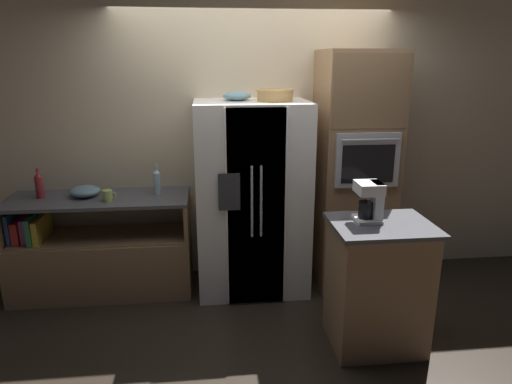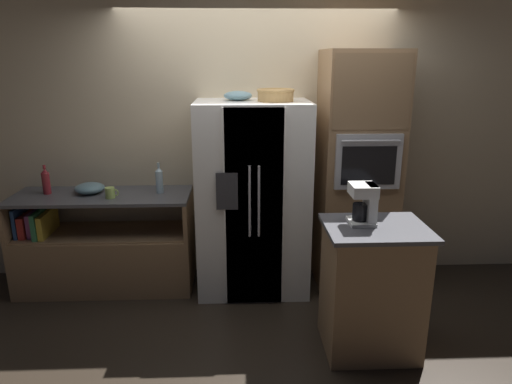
# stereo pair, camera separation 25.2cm
# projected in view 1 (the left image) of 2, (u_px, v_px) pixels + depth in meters

# --- Properties ---
(ground_plane) EXTENTS (20.00, 20.00, 0.00)m
(ground_plane) POSITION_uv_depth(u_px,v_px,m) (259.00, 289.00, 4.28)
(ground_plane) COLOR black
(wall_back) EXTENTS (12.00, 0.06, 2.80)m
(wall_back) POSITION_uv_depth(u_px,v_px,m) (253.00, 133.00, 4.33)
(wall_back) COLOR beige
(wall_back) RESTS_ON ground_plane
(counter_left) EXTENTS (1.58, 0.59, 0.90)m
(counter_left) POSITION_uv_depth(u_px,v_px,m) (101.00, 258.00, 4.17)
(counter_left) COLOR #93704C
(counter_left) RESTS_ON ground_plane
(refrigerator) EXTENTS (0.99, 0.74, 1.73)m
(refrigerator) POSITION_uv_depth(u_px,v_px,m) (252.00, 199.00, 4.10)
(refrigerator) COLOR white
(refrigerator) RESTS_ON ground_plane
(wall_oven) EXTENTS (0.67, 0.69, 2.15)m
(wall_oven) POSITION_uv_depth(u_px,v_px,m) (354.00, 172.00, 4.18)
(wall_oven) COLOR #93704C
(wall_oven) RESTS_ON ground_plane
(island_counter) EXTENTS (0.71, 0.58, 0.96)m
(island_counter) POSITION_uv_depth(u_px,v_px,m) (377.00, 285.00, 3.34)
(island_counter) COLOR #93704C
(island_counter) RESTS_ON ground_plane
(wicker_basket) EXTENTS (0.32, 0.32, 0.10)m
(wicker_basket) POSITION_uv_depth(u_px,v_px,m) (275.00, 94.00, 3.84)
(wicker_basket) COLOR tan
(wicker_basket) RESTS_ON refrigerator
(fruit_bowl) EXTENTS (0.25, 0.25, 0.08)m
(fruit_bowl) POSITION_uv_depth(u_px,v_px,m) (237.00, 96.00, 3.91)
(fruit_bowl) COLOR #668C99
(fruit_bowl) RESTS_ON refrigerator
(bottle_tall) EXTENTS (0.07, 0.07, 0.28)m
(bottle_tall) POSITION_uv_depth(u_px,v_px,m) (157.00, 181.00, 4.06)
(bottle_tall) COLOR silver
(bottle_tall) RESTS_ON counter_left
(bottle_short) EXTENTS (0.07, 0.07, 0.27)m
(bottle_short) POSITION_uv_depth(u_px,v_px,m) (39.00, 185.00, 3.97)
(bottle_short) COLOR maroon
(bottle_short) RESTS_ON counter_left
(mug) EXTENTS (0.12, 0.08, 0.10)m
(mug) POSITION_uv_depth(u_px,v_px,m) (108.00, 196.00, 3.90)
(mug) COLOR #B2D166
(mug) RESTS_ON counter_left
(mixing_bowl) EXTENTS (0.26, 0.26, 0.09)m
(mixing_bowl) POSITION_uv_depth(u_px,v_px,m) (85.00, 191.00, 4.03)
(mixing_bowl) COLOR #668C99
(mixing_bowl) RESTS_ON counter_left
(coffee_maker) EXTENTS (0.17, 0.20, 0.28)m
(coffee_maker) POSITION_uv_depth(u_px,v_px,m) (371.00, 200.00, 3.21)
(coffee_maker) COLOR white
(coffee_maker) RESTS_ON island_counter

